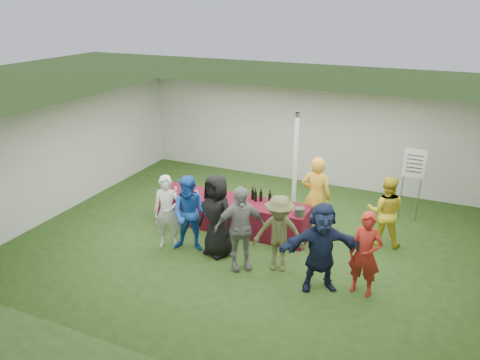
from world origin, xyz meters
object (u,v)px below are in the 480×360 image
at_px(customer_2, 217,216).
at_px(customer_3, 240,228).
at_px(customer_0, 167,212).
at_px(dump_bucket, 299,212).
at_px(staff_back, 385,211).
at_px(customer_5, 321,247).
at_px(customer_6, 365,254).
at_px(wine_list_sign, 414,169).
at_px(customer_1, 190,214).
at_px(customer_4, 279,234).
at_px(serving_table, 232,214).
at_px(staff_pourer, 316,196).

relative_size(customer_2, customer_3, 1.02).
bearing_deg(customer_0, dump_bucket, 6.63).
relative_size(dump_bucket, staff_back, 0.14).
relative_size(dump_bucket, customer_5, 0.13).
bearing_deg(customer_6, wine_list_sign, 89.35).
bearing_deg(customer_1, customer_6, -16.18).
relative_size(customer_1, customer_6, 1.04).
xyz_separation_m(customer_0, customer_3, (1.76, -0.15, 0.06)).
height_order(customer_3, customer_6, customer_3).
bearing_deg(customer_6, staff_back, 94.61).
distance_m(staff_back, customer_4, 2.56).
relative_size(serving_table, dump_bucket, 15.86).
bearing_deg(serving_table, customer_0, -123.94).
height_order(staff_back, customer_3, customer_3).
xyz_separation_m(staff_back, customer_6, (-0.07, -2.00, 0.01)).
xyz_separation_m(serving_table, staff_back, (3.32, 0.65, 0.42)).
relative_size(customer_0, customer_5, 0.95).
relative_size(customer_1, customer_2, 0.94).
distance_m(wine_list_sign, customer_6, 3.59).
bearing_deg(customer_2, customer_6, 15.41).
distance_m(serving_table, customer_2, 1.31).
xyz_separation_m(staff_back, customer_4, (-1.74, -1.88, -0.00)).
xyz_separation_m(dump_bucket, customer_6, (1.58, -1.14, -0.04)).
bearing_deg(customer_3, dump_bucket, 20.51).
distance_m(dump_bucket, customer_4, 1.02).
distance_m(wine_list_sign, customer_0, 5.80).
xyz_separation_m(staff_pourer, customer_3, (-0.95, -2.03, -0.05)).
distance_m(serving_table, customer_5, 2.96).
bearing_deg(staff_back, customer_4, 39.62).
bearing_deg(wine_list_sign, customer_0, -142.70).
bearing_deg(customer_4, staff_back, 33.71).
xyz_separation_m(staff_back, customer_0, (-4.22, -1.98, 0.02)).
bearing_deg(wine_list_sign, serving_table, -149.63).
bearing_deg(customer_5, wine_list_sign, 44.50).
bearing_deg(staff_back, customer_6, 80.49).
distance_m(staff_back, customer_0, 4.66).
xyz_separation_m(staff_back, customer_3, (-2.46, -2.13, 0.08)).
height_order(staff_pourer, customer_0, staff_pourer).
bearing_deg(customer_2, customer_3, -5.83).
relative_size(staff_pourer, customer_2, 1.04).
relative_size(staff_back, customer_0, 0.97).
bearing_deg(serving_table, staff_back, 11.00).
height_order(serving_table, customer_2, customer_2).
bearing_deg(customer_0, customer_3, -21.70).
bearing_deg(customer_5, customer_0, 149.20).
distance_m(customer_0, customer_3, 1.77).
bearing_deg(staff_pourer, customer_1, 36.16).
distance_m(customer_0, customer_6, 4.15).
bearing_deg(customer_4, customer_3, -174.16).
distance_m(customer_2, customer_4, 1.38).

